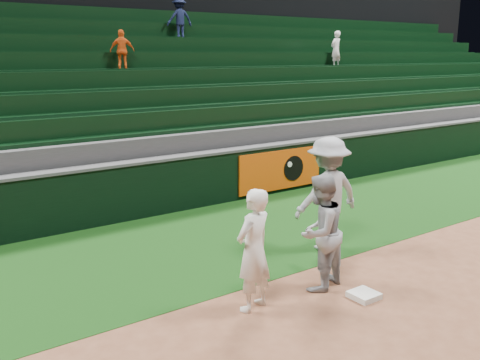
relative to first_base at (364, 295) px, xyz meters
The scene contains 8 objects.
ground 0.37m from the first_base, 110.12° to the left, with size 70.00×70.00×0.00m, color brown.
foul_grass 3.35m from the first_base, 92.18° to the left, with size 36.00×4.20×0.01m, color black.
first_base is the anchor object (origin of this frame).
first_baseman 1.85m from the first_base, 155.91° to the left, with size 0.63×0.41×1.72m, color white.
baserunner 1.11m from the first_base, 114.21° to the left, with size 0.86×0.67×1.77m, color #92959C.
base_coach 2.27m from the first_base, 61.29° to the left, with size 1.32×0.76×2.04m, color #A3A6B1.
field_wall 5.58m from the first_base, 91.05° to the left, with size 36.00×0.45×1.25m.
stadium_seating 9.47m from the first_base, 90.80° to the left, with size 36.00×5.95×5.17m.
Camera 1 is at (-5.50, -5.14, 3.47)m, focal length 40.00 mm.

